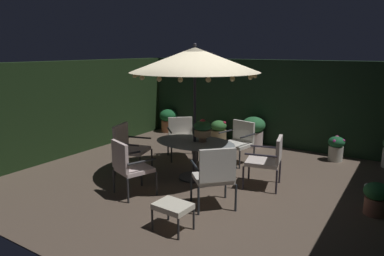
{
  "coord_description": "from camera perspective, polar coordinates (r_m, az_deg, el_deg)",
  "views": [
    {
      "loc": [
        3.45,
        -5.73,
        2.53
      ],
      "look_at": [
        -0.13,
        -0.15,
        1.05
      ],
      "focal_mm": 32.86,
      "sensor_mm": 36.0,
      "label": 1
    }
  ],
  "objects": [
    {
      "name": "patio_chair_east",
      "position": [
        6.25,
        -10.2,
        -5.87
      ],
      "size": [
        0.75,
        0.75,
        1.0
      ],
      "color": "#2F3033",
      "rests_on": "ground_plane"
    },
    {
      "name": "hedge_backdrop_left",
      "position": [
        9.23,
        -18.22,
        3.29
      ],
      "size": [
        0.3,
        6.86,
        2.27
      ],
      "primitive_type": "cube",
      "color": "#1D3116",
      "rests_on": "ground_plane"
    },
    {
      "name": "potted_plant_front_corner",
      "position": [
        9.49,
        9.94,
        -0.37
      ],
      "size": [
        0.62,
        0.62,
        0.79
      ],
      "color": "beige",
      "rests_on": "ground_plane"
    },
    {
      "name": "hedge_backdrop_rear",
      "position": [
        9.75,
        11.66,
        4.13
      ],
      "size": [
        7.61,
        0.3,
        2.27
      ],
      "primitive_type": "cube",
      "color": "#1B311E",
      "rests_on": "ground_plane"
    },
    {
      "name": "potted_plant_left_far",
      "position": [
        8.79,
        22.34,
        -2.96
      ],
      "size": [
        0.37,
        0.39,
        0.58
      ],
      "color": "beige",
      "rests_on": "ground_plane"
    },
    {
      "name": "patio_chair_north",
      "position": [
        8.36,
        -1.7,
        -1.04
      ],
      "size": [
        0.86,
        0.86,
        0.94
      ],
      "color": "#2A2D2E",
      "rests_on": "ground_plane"
    },
    {
      "name": "patio_chair_south",
      "position": [
        6.68,
        12.29,
        -4.76
      ],
      "size": [
        0.75,
        0.74,
        0.97
      ],
      "color": "#2E2A35",
      "rests_on": "ground_plane"
    },
    {
      "name": "centerpiece_planter",
      "position": [
        6.87,
        1.74,
        -0.12
      ],
      "size": [
        0.35,
        0.35,
        0.46
      ],
      "color": "tan",
      "rests_on": "patio_dining_table"
    },
    {
      "name": "potted_plant_back_right",
      "position": [
        6.27,
        27.73,
        -9.93
      ],
      "size": [
        0.39,
        0.39,
        0.52
      ],
      "color": "#A6654F",
      "rests_on": "ground_plane"
    },
    {
      "name": "ground_plane",
      "position": [
        7.15,
        1.57,
        -8.2
      ],
      "size": [
        7.61,
        6.86,
        0.02
      ],
      "primitive_type": "cube",
      "color": "brown"
    },
    {
      "name": "patio_dining_table",
      "position": [
        6.99,
        0.44,
        -3.46
      ],
      "size": [
        1.68,
        1.16,
        0.76
      ],
      "color": "#313034",
      "rests_on": "ground_plane"
    },
    {
      "name": "patio_umbrella",
      "position": [
        6.71,
        0.46,
        11.0
      ],
      "size": [
        2.48,
        2.48,
        2.65
      ],
      "color": "#2C2A35",
      "rests_on": "ground_plane"
    },
    {
      "name": "patio_chair_southeast",
      "position": [
        5.65,
        3.74,
        -7.36
      ],
      "size": [
        0.84,
        0.84,
        1.05
      ],
      "color": "#292F35",
      "rests_on": "ground_plane"
    },
    {
      "name": "ottoman_footrest",
      "position": [
        5.11,
        -3.13,
        -12.74
      ],
      "size": [
        0.53,
        0.42,
        0.4
      ],
      "color": "#292A2C",
      "rests_on": "ground_plane"
    },
    {
      "name": "potted_plant_right_far",
      "position": [
        9.93,
        4.36,
        -0.4
      ],
      "size": [
        0.44,
        0.45,
        0.59
      ],
      "color": "#897451",
      "rests_on": "ground_plane"
    },
    {
      "name": "patio_chair_northeast",
      "position": [
        7.51,
        -10.29,
        -2.72
      ],
      "size": [
        0.76,
        0.78,
        1.0
      ],
      "color": "#2F2D2F",
      "rests_on": "ground_plane"
    },
    {
      "name": "potted_plant_back_left",
      "position": [
        11.05,
        -3.79,
        1.4
      ],
      "size": [
        0.57,
        0.57,
        0.71
      ],
      "color": "#AE6341",
      "rests_on": "ground_plane"
    },
    {
      "name": "patio_chair_southwest",
      "position": [
        8.06,
        7.68,
        -1.82
      ],
      "size": [
        0.74,
        0.68,
        0.94
      ],
      "color": "#2A2C31",
      "rests_on": "ground_plane"
    }
  ]
}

